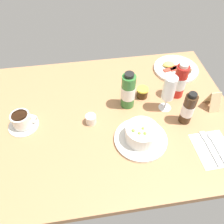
% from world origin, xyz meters
% --- Properties ---
extents(ground_plane, '(1.10, 0.84, 0.03)m').
position_xyz_m(ground_plane, '(0.00, 0.00, -0.01)').
color(ground_plane, '#A8754C').
extents(porridge_bowl, '(0.22, 0.22, 0.08)m').
position_xyz_m(porridge_bowl, '(0.09, -0.15, 0.04)').
color(porridge_bowl, silver).
rests_on(porridge_bowl, ground_plane).
extents(cutlery_setting, '(0.14, 0.17, 0.01)m').
position_xyz_m(cutlery_setting, '(0.37, -0.23, 0.00)').
color(cutlery_setting, silver).
rests_on(cutlery_setting, ground_plane).
extents(coffee_cup, '(0.13, 0.13, 0.07)m').
position_xyz_m(coffee_cup, '(-0.39, -0.00, 0.03)').
color(coffee_cup, silver).
rests_on(coffee_cup, ground_plane).
extents(creamer_jug, '(0.06, 0.05, 0.05)m').
position_xyz_m(creamer_jug, '(-0.10, -0.03, 0.02)').
color(creamer_jug, silver).
rests_on(creamer_jug, ground_plane).
extents(wine_glass, '(0.06, 0.06, 0.18)m').
position_xyz_m(wine_glass, '(0.25, 0.01, 0.11)').
color(wine_glass, white).
rests_on(wine_glass, ground_plane).
extents(jam_jar, '(0.06, 0.06, 0.05)m').
position_xyz_m(jam_jar, '(0.16, 0.10, 0.03)').
color(jam_jar, '#3A230F').
rests_on(jam_jar, ground_plane).
extents(sauce_bottle_brown, '(0.05, 0.05, 0.16)m').
position_xyz_m(sauce_bottle_brown, '(0.31, -0.08, 0.08)').
color(sauce_bottle_brown, '#382314').
rests_on(sauce_bottle_brown, ground_plane).
extents(sauce_bottle_green, '(0.06, 0.06, 0.19)m').
position_xyz_m(sauce_bottle_green, '(0.08, 0.05, 0.09)').
color(sauce_bottle_green, '#337233').
rests_on(sauce_bottle_green, ground_plane).
extents(sauce_bottle_red, '(0.06, 0.06, 0.18)m').
position_xyz_m(sauce_bottle_red, '(0.33, 0.08, 0.09)').
color(sauce_bottle_red, '#B21E19').
rests_on(sauce_bottle_red, ground_plane).
extents(breakfast_plate, '(0.24, 0.24, 0.04)m').
position_xyz_m(breakfast_plate, '(0.39, 0.27, 0.01)').
color(breakfast_plate, silver).
rests_on(breakfast_plate, ground_plane).
extents(menu_card, '(0.05, 0.07, 0.09)m').
position_xyz_m(menu_card, '(0.46, -0.02, 0.04)').
color(menu_card, tan).
rests_on(menu_card, ground_plane).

